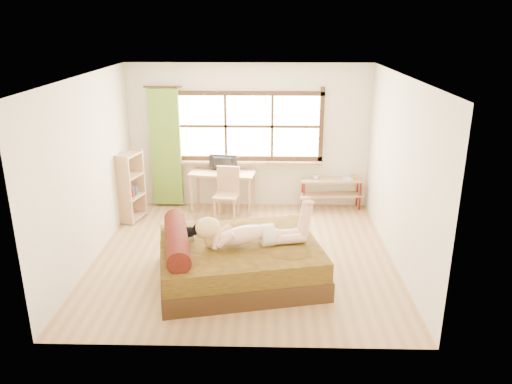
{
  "coord_description": "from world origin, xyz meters",
  "views": [
    {
      "loc": [
        0.36,
        -6.9,
        3.43
      ],
      "look_at": [
        0.18,
        0.2,
        0.97
      ],
      "focal_mm": 35.0,
      "sensor_mm": 36.0,
      "label": 1
    }
  ],
  "objects_px": {
    "chair": "(227,190)",
    "bookshelf": "(130,186)",
    "desk": "(223,177)",
    "woman": "(250,222)",
    "pipe_shelf": "(332,187)",
    "bed": "(236,259)",
    "kitten": "(188,231)"
  },
  "relations": [
    {
      "from": "bed",
      "to": "kitten",
      "type": "relative_size",
      "value": 7.64
    },
    {
      "from": "bed",
      "to": "kitten",
      "type": "height_order",
      "value": "bed"
    },
    {
      "from": "bookshelf",
      "to": "pipe_shelf",
      "type": "bearing_deg",
      "value": 24.45
    },
    {
      "from": "desk",
      "to": "bed",
      "type": "bearing_deg",
      "value": -73.05
    },
    {
      "from": "kitten",
      "to": "chair",
      "type": "xyz_separation_m",
      "value": [
        0.37,
        2.19,
        -0.15
      ]
    },
    {
      "from": "chair",
      "to": "bed",
      "type": "bearing_deg",
      "value": -74.43
    },
    {
      "from": "bed",
      "to": "woman",
      "type": "xyz_separation_m",
      "value": [
        0.2,
        -0.04,
        0.57
      ]
    },
    {
      "from": "desk",
      "to": "chair",
      "type": "relative_size",
      "value": 1.35
    },
    {
      "from": "bed",
      "to": "chair",
      "type": "height_order",
      "value": "chair"
    },
    {
      "from": "desk",
      "to": "bookshelf",
      "type": "distance_m",
      "value": 1.68
    },
    {
      "from": "kitten",
      "to": "desk",
      "type": "relative_size",
      "value": 0.26
    },
    {
      "from": "woman",
      "to": "bookshelf",
      "type": "distance_m",
      "value": 3.11
    },
    {
      "from": "kitten",
      "to": "pipe_shelf",
      "type": "height_order",
      "value": "kitten"
    },
    {
      "from": "woman",
      "to": "pipe_shelf",
      "type": "height_order",
      "value": "woman"
    },
    {
      "from": "kitten",
      "to": "bookshelf",
      "type": "xyz_separation_m",
      "value": [
        -1.34,
        2.03,
        -0.04
      ]
    },
    {
      "from": "desk",
      "to": "bookshelf",
      "type": "bearing_deg",
      "value": -153.44
    },
    {
      "from": "bed",
      "to": "woman",
      "type": "distance_m",
      "value": 0.61
    },
    {
      "from": "bed",
      "to": "bookshelf",
      "type": "height_order",
      "value": "bookshelf"
    },
    {
      "from": "desk",
      "to": "bookshelf",
      "type": "xyz_separation_m",
      "value": [
        -1.6,
        -0.53,
        -0.02
      ]
    },
    {
      "from": "woman",
      "to": "pipe_shelf",
      "type": "xyz_separation_m",
      "value": [
        1.45,
        2.83,
        -0.44
      ]
    },
    {
      "from": "kitten",
      "to": "desk",
      "type": "distance_m",
      "value": 2.57
    },
    {
      "from": "pipe_shelf",
      "to": "bed",
      "type": "bearing_deg",
      "value": -124.54
    },
    {
      "from": "woman",
      "to": "pipe_shelf",
      "type": "relative_size",
      "value": 1.28
    },
    {
      "from": "kitten",
      "to": "chair",
      "type": "distance_m",
      "value": 2.23
    },
    {
      "from": "kitten",
      "to": "bookshelf",
      "type": "bearing_deg",
      "value": 111.25
    },
    {
      "from": "chair",
      "to": "pipe_shelf",
      "type": "distance_m",
      "value": 2.01
    },
    {
      "from": "desk",
      "to": "chair",
      "type": "distance_m",
      "value": 0.4
    },
    {
      "from": "pipe_shelf",
      "to": "bookshelf",
      "type": "relative_size",
      "value": 0.95
    },
    {
      "from": "kitten",
      "to": "chair",
      "type": "relative_size",
      "value": 0.35
    },
    {
      "from": "chair",
      "to": "bookshelf",
      "type": "distance_m",
      "value": 1.72
    },
    {
      "from": "pipe_shelf",
      "to": "bookshelf",
      "type": "height_order",
      "value": "bookshelf"
    },
    {
      "from": "woman",
      "to": "pipe_shelf",
      "type": "distance_m",
      "value": 3.2
    }
  ]
}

